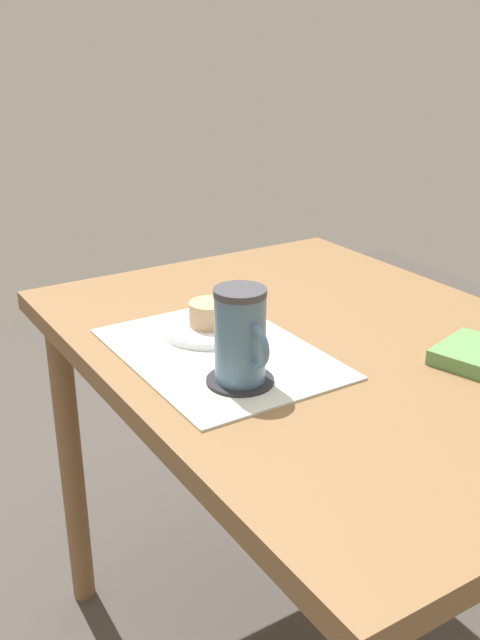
% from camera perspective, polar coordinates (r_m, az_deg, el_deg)
% --- Properties ---
extents(dining_table, '(1.02, 0.75, 0.75)m').
position_cam_1_polar(dining_table, '(1.23, 6.89, -5.61)').
color(dining_table, brown).
rests_on(dining_table, ground_plane).
extents(placemat, '(0.39, 0.28, 0.00)m').
position_cam_1_polar(placemat, '(1.13, -1.72, -2.66)').
color(placemat, silver).
rests_on(placemat, dining_table).
extents(pastry_plate, '(0.16, 0.16, 0.01)m').
position_cam_1_polar(pastry_plate, '(1.21, -2.42, -0.65)').
color(pastry_plate, white).
rests_on(pastry_plate, placemat).
extents(pastry, '(0.07, 0.07, 0.04)m').
position_cam_1_polar(pastry, '(1.20, -2.44, 0.52)').
color(pastry, tan).
rests_on(pastry, pastry_plate).
extents(coffee_coaster, '(0.10, 0.10, 0.00)m').
position_cam_1_polar(coffee_coaster, '(1.04, 0.00, -4.84)').
color(coffee_coaster, '#232328').
rests_on(coffee_coaster, placemat).
extents(coffee_mug, '(0.11, 0.08, 0.14)m').
position_cam_1_polar(coffee_mug, '(1.00, 0.07, -1.24)').
color(coffee_mug, slate).
rests_on(coffee_mug, coffee_coaster).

